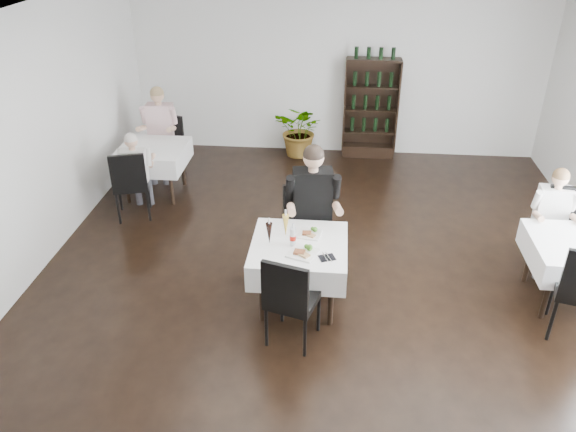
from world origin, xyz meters
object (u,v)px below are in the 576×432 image
Objects in this scene: wine_shelf at (371,110)px; diner_main at (313,203)px; main_table at (299,255)px; potted_tree at (301,130)px.

diner_main is (-0.79, -3.72, 0.10)m from wine_shelf.
main_table is at bearing -101.78° from wine_shelf.
wine_shelf is 1.70× the size of main_table.
potted_tree is 0.58× the size of diner_main.
wine_shelf reaches higher than diner_main.
wine_shelf reaches higher than main_table.
main_table is 4.21m from potted_tree.
wine_shelf is at bearing 5.49° from potted_tree.
main_table is at bearing -86.04° from potted_tree.
main_table is 0.69m from diner_main.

